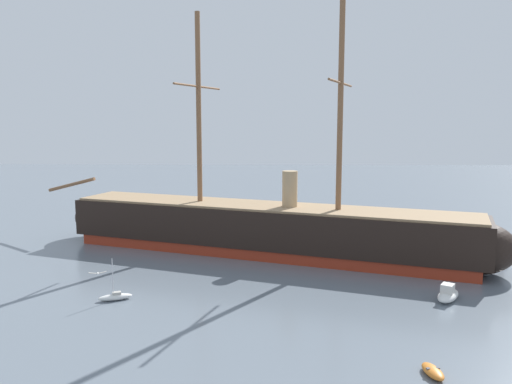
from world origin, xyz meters
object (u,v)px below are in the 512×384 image
at_px(motorboat_far_right, 496,262).
at_px(seagull_in_flight, 98,273).
at_px(sailboat_distant_centre, 257,241).
at_px(dinghy_mid_right, 433,371).
at_px(sailboat_alongside_bow, 115,297).
at_px(tall_ship, 266,229).
at_px(motorboat_alongside_stern, 448,294).

xyz_separation_m(motorboat_far_right, seagull_in_flight, (-39.40, -33.26, 8.39)).
bearing_deg(sailboat_distant_centre, dinghy_mid_right, -71.18).
relative_size(dinghy_mid_right, seagull_in_flight, 2.65).
distance_m(sailboat_alongside_bow, sailboat_distant_centre, 28.72).
bearing_deg(dinghy_mid_right, seagull_in_flight, -168.03).
xyz_separation_m(tall_ship, sailboat_alongside_bow, (-15.35, -18.98, -3.18)).
bearing_deg(tall_ship, motorboat_alongside_stern, -43.97).
distance_m(dinghy_mid_right, motorboat_far_right, 33.08).
relative_size(tall_ship, sailboat_distant_centre, 14.02).
bearing_deg(dinghy_mid_right, motorboat_far_right, 59.41).
distance_m(dinghy_mid_right, seagull_in_flight, 24.65).
bearing_deg(sailboat_alongside_bow, dinghy_mid_right, -28.60).
bearing_deg(sailboat_distant_centre, seagull_in_flight, -101.17).
height_order(motorboat_alongside_stern, sailboat_distant_centre, sailboat_distant_centre).
height_order(motorboat_alongside_stern, motorboat_far_right, motorboat_alongside_stern).
bearing_deg(sailboat_distant_centre, motorboat_alongside_stern, -50.28).
distance_m(sailboat_alongside_bow, motorboat_alongside_stern, 34.22).
bearing_deg(sailboat_distant_centre, motorboat_far_right, -20.98).
relative_size(tall_ship, motorboat_alongside_stern, 14.52).
height_order(tall_ship, motorboat_alongside_stern, tall_ship).
height_order(tall_ship, sailboat_alongside_bow, tall_ship).
xyz_separation_m(dinghy_mid_right, seagull_in_flight, (-22.57, -4.78, 8.67)).
distance_m(sailboat_alongside_bow, motorboat_far_right, 46.51).
xyz_separation_m(sailboat_alongside_bow, motorboat_far_right, (44.55, 13.36, 0.22)).
relative_size(tall_ship, dinghy_mid_right, 23.58).
height_order(tall_ship, sailboat_distant_centre, tall_ship).
relative_size(tall_ship, motorboat_far_right, 15.34).
bearing_deg(motorboat_alongside_stern, sailboat_distant_centre, 129.72).
bearing_deg(dinghy_mid_right, tall_ship, 109.95).
xyz_separation_m(sailboat_alongside_bow, sailboat_distant_centre, (14.03, 25.06, 0.02)).
bearing_deg(dinghy_mid_right, sailboat_distant_centre, 108.82).
bearing_deg(sailboat_alongside_bow, motorboat_alongside_stern, 1.31).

